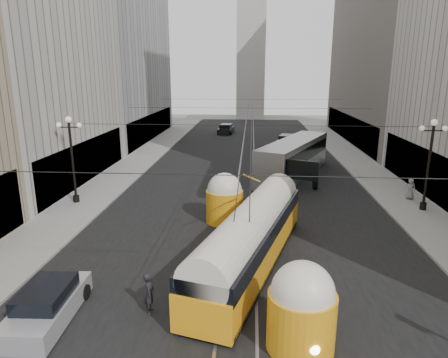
# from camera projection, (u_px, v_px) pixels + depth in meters

# --- Properties ---
(road) EXTENTS (20.00, 85.00, 0.02)m
(road) POSITION_uv_depth(u_px,v_px,m) (247.00, 164.00, 43.08)
(road) COLOR black
(road) RESTS_ON ground
(sidewalk_left) EXTENTS (4.00, 72.00, 0.15)m
(sidewalk_left) POSITION_uv_depth(u_px,v_px,m) (146.00, 155.00, 47.24)
(sidewalk_left) COLOR gray
(sidewalk_left) RESTS_ON ground
(sidewalk_right) EXTENTS (4.00, 72.00, 0.15)m
(sidewalk_right) POSITION_uv_depth(u_px,v_px,m) (352.00, 158.00, 45.63)
(sidewalk_right) COLOR gray
(sidewalk_right) RESTS_ON ground
(rail_left) EXTENTS (0.12, 85.00, 0.04)m
(rail_left) POSITION_uv_depth(u_px,v_px,m) (240.00, 164.00, 43.13)
(rail_left) COLOR gray
(rail_left) RESTS_ON ground
(rail_right) EXTENTS (0.12, 85.00, 0.04)m
(rail_right) POSITION_uv_depth(u_px,v_px,m) (254.00, 164.00, 43.03)
(rail_right) COLOR gray
(rail_right) RESTS_ON ground
(building_left_far) EXTENTS (12.60, 28.60, 28.60)m
(building_left_far) POSITION_uv_depth(u_px,v_px,m) (107.00, 37.00, 55.68)
(building_left_far) COLOR #999999
(building_left_far) RESTS_ON ground
(building_right_far) EXTENTS (12.60, 32.60, 32.60)m
(building_right_far) POSITION_uv_depth(u_px,v_px,m) (402.00, 20.00, 52.49)
(building_right_far) COLOR #514C47
(building_right_far) RESTS_ON ground
(distant_tower) EXTENTS (6.00, 6.00, 31.36)m
(distant_tower) POSITION_uv_depth(u_px,v_px,m) (251.00, 46.00, 85.02)
(distant_tower) COLOR #B2AFA8
(distant_tower) RESTS_ON ground
(lamppost_left_mid) EXTENTS (1.86, 0.44, 6.37)m
(lamppost_left_mid) POSITION_uv_depth(u_px,v_px,m) (72.00, 155.00, 28.98)
(lamppost_left_mid) COLOR black
(lamppost_left_mid) RESTS_ON sidewalk_left
(lamppost_right_mid) EXTENTS (1.86, 0.44, 6.37)m
(lamppost_right_mid) POSITION_uv_depth(u_px,v_px,m) (429.00, 160.00, 27.30)
(lamppost_right_mid) COLOR black
(lamppost_right_mid) RESTS_ON sidewalk_right
(catenary) EXTENTS (25.00, 72.00, 0.23)m
(catenary) POSITION_uv_depth(u_px,v_px,m) (249.00, 110.00, 40.59)
(catenary) COLOR black
(catenary) RESTS_ON ground
(streetcar) EXTENTS (5.95, 14.78, 3.34)m
(streetcar) POSITION_uv_depth(u_px,v_px,m) (251.00, 236.00, 19.90)
(streetcar) COLOR orange
(streetcar) RESTS_ON ground
(city_bus) EXTENTS (7.95, 13.88, 3.40)m
(city_bus) POSITION_uv_depth(u_px,v_px,m) (294.00, 156.00, 37.69)
(city_bus) COLOR #97999C
(city_bus) RESTS_ON ground
(sedan_silver) EXTENTS (2.09, 4.70, 1.46)m
(sedan_silver) POSITION_uv_depth(u_px,v_px,m) (47.00, 305.00, 15.70)
(sedan_silver) COLOR #A8A7AC
(sedan_silver) RESTS_ON ground
(sedan_white_far) EXTENTS (3.11, 4.94, 1.45)m
(sedan_white_far) POSITION_uv_depth(u_px,v_px,m) (286.00, 141.00, 53.79)
(sedan_white_far) COLOR silver
(sedan_white_far) RESTS_ON ground
(sedan_dark_far) EXTENTS (2.57, 4.96, 1.50)m
(sedan_dark_far) POSITION_uv_depth(u_px,v_px,m) (226.00, 129.00, 64.61)
(sedan_dark_far) COLOR black
(sedan_dark_far) RESTS_ON ground
(pedestrian_crossing_a) EXTENTS (0.51, 0.69, 1.74)m
(pedestrian_crossing_a) POSITION_uv_depth(u_px,v_px,m) (149.00, 293.00, 16.13)
(pedestrian_crossing_a) COLOR black
(pedestrian_crossing_a) RESTS_ON ground
(pedestrian_sidewalk_right) EXTENTS (0.84, 0.57, 1.62)m
(pedestrian_sidewalk_right) POSITION_uv_depth(u_px,v_px,m) (410.00, 189.00, 30.42)
(pedestrian_sidewalk_right) COLOR gray
(pedestrian_sidewalk_right) RESTS_ON sidewalk_right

